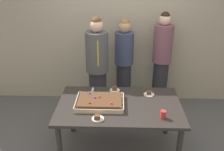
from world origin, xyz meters
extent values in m
plane|color=#5B5B60|center=(0.00, 0.00, 0.00)|extent=(12.00, 12.00, 0.00)
cube|color=#B2A893|center=(0.00, 1.60, 1.50)|extent=(8.00, 0.12, 3.00)
cube|color=#2D2826|center=(0.00, 0.00, 0.74)|extent=(1.63, 1.01, 0.04)
cylinder|color=#2D2826|center=(-0.74, -0.43, 0.36)|extent=(0.07, 0.07, 0.72)
cylinder|color=#2D2826|center=(0.74, -0.43, 0.36)|extent=(0.07, 0.07, 0.72)
cylinder|color=#2D2826|center=(-0.74, 0.43, 0.36)|extent=(0.07, 0.07, 0.72)
cylinder|color=#2D2826|center=(0.74, 0.43, 0.36)|extent=(0.07, 0.07, 0.72)
cube|color=beige|center=(-0.26, -0.01, 0.77)|extent=(0.63, 0.47, 0.01)
cube|color=beige|center=(-0.26, -0.24, 0.80)|extent=(0.63, 0.01, 0.05)
cube|color=beige|center=(-0.26, 0.22, 0.80)|extent=(0.63, 0.01, 0.05)
cube|color=beige|center=(-0.57, -0.01, 0.80)|extent=(0.01, 0.47, 0.05)
cube|color=beige|center=(0.05, -0.01, 0.80)|extent=(0.01, 0.47, 0.05)
cube|color=brown|center=(-0.26, -0.01, 0.81)|extent=(0.56, 0.40, 0.07)
sphere|color=purple|center=(-0.41, 0.13, 0.85)|extent=(0.03, 0.03, 0.03)
sphere|color=red|center=(-0.10, -0.13, 0.85)|extent=(0.03, 0.03, 0.03)
sphere|color=red|center=(-0.38, -0.13, 0.85)|extent=(0.03, 0.03, 0.03)
sphere|color=orange|center=(-0.27, 0.04, 0.85)|extent=(0.03, 0.03, 0.03)
sphere|color=purple|center=(-0.32, 0.01, 0.85)|extent=(0.03, 0.03, 0.03)
cylinder|color=white|center=(0.42, 0.28, 0.76)|extent=(0.15, 0.15, 0.01)
cube|color=brown|center=(0.42, 0.28, 0.80)|extent=(0.05, 0.05, 0.05)
cylinder|color=white|center=(-0.07, 0.39, 0.76)|extent=(0.15, 0.15, 0.01)
cube|color=brown|center=(-0.07, 0.38, 0.80)|extent=(0.07, 0.05, 0.06)
cylinder|color=white|center=(-0.25, -0.35, 0.76)|extent=(0.15, 0.15, 0.01)
cube|color=brown|center=(-0.26, -0.36, 0.79)|extent=(0.07, 0.06, 0.05)
cylinder|color=red|center=(0.53, -0.30, 0.81)|extent=(0.07, 0.07, 0.10)
cube|color=silver|center=(-0.39, 0.35, 0.76)|extent=(0.03, 0.20, 0.01)
cylinder|color=#28282D|center=(0.72, 1.24, 0.45)|extent=(0.26, 0.26, 0.90)
cylinder|color=#7A4C5B|center=(0.72, 1.24, 1.22)|extent=(0.33, 0.33, 0.64)
sphere|color=beige|center=(0.72, 1.24, 1.62)|extent=(0.19, 0.19, 0.19)
sphere|color=black|center=(0.72, 1.24, 1.68)|extent=(0.15, 0.15, 0.15)
cylinder|color=#28282D|center=(-0.36, 0.83, 0.44)|extent=(0.29, 0.29, 0.88)
cylinder|color=#4C4C51|center=(-0.36, 0.83, 1.20)|extent=(0.36, 0.36, 0.64)
cube|color=gold|center=(-0.34, 0.66, 1.23)|extent=(0.04, 0.02, 0.41)
sphere|color=beige|center=(-0.36, 0.83, 1.61)|extent=(0.21, 0.21, 0.21)
sphere|color=brown|center=(-0.36, 0.83, 1.67)|extent=(0.16, 0.16, 0.16)
cylinder|color=#28282D|center=(0.07, 1.23, 0.43)|extent=(0.26, 0.26, 0.86)
cylinder|color=#384266|center=(0.07, 1.23, 1.13)|extent=(0.32, 0.32, 0.55)
sphere|color=tan|center=(0.07, 1.23, 1.51)|extent=(0.21, 0.21, 0.21)
sphere|color=olive|center=(0.07, 1.23, 1.56)|extent=(0.17, 0.17, 0.17)
camera|label=1|loc=(0.00, -2.92, 2.50)|focal=40.97mm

